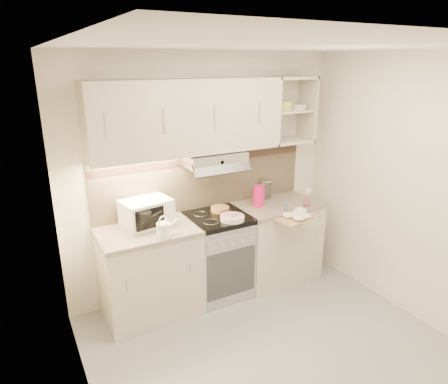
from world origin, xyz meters
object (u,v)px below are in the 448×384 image
object	(u,v)px
microwave	(146,212)
watering_can	(164,229)
electric_range	(218,255)
spray_bottle	(307,199)
pink_pitcher	(259,196)
glass_jar	(266,189)
cutting_board	(292,218)
plate_stack	(232,218)

from	to	relation	value
microwave	watering_can	bearing A→B (deg)	-90.83
electric_range	spray_bottle	bearing A→B (deg)	-12.69
watering_can	spray_bottle	bearing A→B (deg)	-21.11
watering_can	spray_bottle	xyz separation A→B (m)	(1.64, -0.00, 0.01)
pink_pitcher	glass_jar	world-z (taller)	pink_pitcher
microwave	cutting_board	size ratio (longest dim) A/B	1.37
electric_range	spray_bottle	size ratio (longest dim) A/B	4.23
pink_pitcher	glass_jar	bearing A→B (deg)	55.80
spray_bottle	electric_range	bearing A→B (deg)	154.19
cutting_board	glass_jar	bearing A→B (deg)	74.79
plate_stack	cutting_board	world-z (taller)	plate_stack
microwave	glass_jar	size ratio (longest dim) A/B	2.19
cutting_board	microwave	bearing A→B (deg)	152.14
cutting_board	watering_can	bearing A→B (deg)	165.06
electric_range	microwave	xyz separation A→B (m)	(-0.71, 0.12, 0.57)
watering_can	pink_pitcher	bearing A→B (deg)	-8.94
electric_range	plate_stack	distance (m)	0.51
plate_stack	pink_pitcher	distance (m)	0.51
electric_range	microwave	distance (m)	0.92
microwave	plate_stack	world-z (taller)	microwave
plate_stack	cutting_board	distance (m)	0.63
plate_stack	microwave	bearing A→B (deg)	159.15
glass_jar	plate_stack	bearing A→B (deg)	-150.21
electric_range	cutting_board	bearing A→B (deg)	-28.36
watering_can	cutting_board	size ratio (longest dim) A/B	0.64
electric_range	plate_stack	world-z (taller)	plate_stack
plate_stack	watering_can	bearing A→B (deg)	-177.07
glass_jar	electric_range	bearing A→B (deg)	-164.72
plate_stack	spray_bottle	world-z (taller)	spray_bottle
watering_can	pink_pitcher	distance (m)	1.21
watering_can	plate_stack	distance (m)	0.73
pink_pitcher	cutting_board	xyz separation A→B (m)	(0.15, -0.40, -0.15)
electric_range	pink_pitcher	world-z (taller)	pink_pitcher
pink_pitcher	spray_bottle	xyz separation A→B (m)	(0.46, -0.26, -0.03)
cutting_board	spray_bottle	bearing A→B (deg)	15.80
glass_jar	cutting_board	size ratio (longest dim) A/B	0.63
pink_pitcher	glass_jar	size ratio (longest dim) A/B	1.02
plate_stack	electric_range	bearing A→B (deg)	110.80
electric_range	glass_jar	bearing A→B (deg)	15.28
plate_stack	spray_bottle	xyz separation A→B (m)	(0.91, -0.04, 0.06)
microwave	spray_bottle	world-z (taller)	microwave
electric_range	cutting_board	distance (m)	0.87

